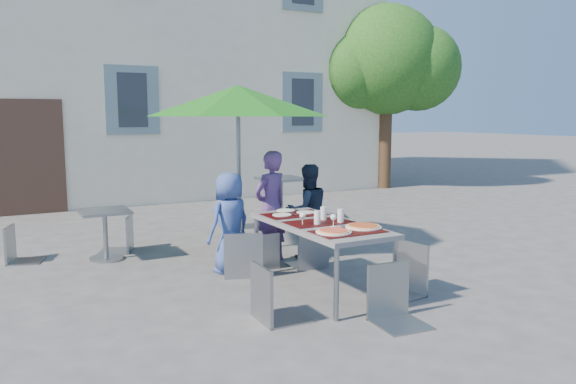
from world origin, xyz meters
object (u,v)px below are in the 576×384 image
dining_table (319,227)px  chair_1 (262,229)px  chair_2 (310,224)px  cafe_table_1 (281,191)px  child_1 (271,207)px  chair_5 (395,259)px  chair_4 (405,237)px  bg_chair_l_0 (16,222)px  cafe_table_0 (105,228)px  bg_chair_r_0 (122,212)px  pizza_near_right (363,226)px  child_0 (230,223)px  chair_0 (242,226)px  child_2 (308,211)px  bg_chair_r_1 (314,186)px  patio_umbrella (238,102)px  chair_3 (272,258)px  pizza_near_left (334,231)px  bg_chair_l_1 (245,196)px

dining_table → chair_1: 1.11m
chair_2 → cafe_table_1: (1.12, 2.92, 0.00)m
child_1 → chair_5: size_ratio=1.43×
chair_1 → chair_4: size_ratio=0.82×
bg_chair_l_0 → cafe_table_1: 4.41m
dining_table → cafe_table_0: (-1.79, 2.45, -0.27)m
chair_4 → bg_chair_r_0: (-2.22, 3.35, -0.06)m
chair_2 → bg_chair_r_0: bearing=133.6°
pizza_near_right → child_0: 1.80m
chair_0 → chair_5: size_ratio=1.01×
chair_4 → child_0: bearing=127.9°
chair_5 → dining_table: bearing=96.5°
cafe_table_1 → child_0: bearing=-128.2°
child_2 → chair_2: 0.53m
dining_table → bg_chair_r_1: bg_chair_r_1 is taller
patio_umbrella → bg_chair_r_1: size_ratio=2.40×
pizza_near_right → patio_umbrella: size_ratio=0.15×
bg_chair_l_0 → patio_umbrella: bearing=-17.0°
child_2 → patio_umbrella: size_ratio=0.50×
chair_3 → chair_4: (1.58, 0.04, 0.02)m
child_2 → chair_2: bearing=67.9°
dining_table → bg_chair_r_1: 4.28m
cafe_table_1 → pizza_near_right: bearing=-106.6°
chair_0 → chair_1: size_ratio=1.19×
chair_1 → patio_umbrella: bearing=84.0°
pizza_near_right → pizza_near_left: bearing=-170.7°
chair_2 → chair_4: (0.34, -1.38, 0.06)m
chair_5 → bg_chair_r_1: size_ratio=0.97×
chair_1 → bg_chair_r_1: bg_chair_r_1 is taller
child_1 → chair_3: bearing=45.1°
dining_table → patio_umbrella: bearing=91.8°
chair_2 → chair_0: bearing=177.1°
chair_0 → bg_chair_r_0: chair_0 is taller
pizza_near_left → chair_4: 0.90m
chair_4 → cafe_table_0: (-2.51, 2.99, -0.20)m
bg_chair_r_1 → cafe_table_1: bearing=175.3°
child_0 → cafe_table_1: 3.35m
cafe_table_0 → pizza_near_left: bearing=-61.4°
bg_chair_r_1 → chair_5: bearing=-112.6°
pizza_near_right → chair_5: 0.69m
pizza_near_right → child_1: child_1 is taller
chair_1 → bg_chair_r_1: bearing=48.8°
chair_1 → cafe_table_0: chair_1 is taller
child_2 → patio_umbrella: 1.74m
chair_3 → chair_4: size_ratio=0.97×
pizza_near_left → child_2: size_ratio=0.28×
child_0 → chair_1: size_ratio=1.43×
bg_chair_r_0 → bg_chair_l_1: size_ratio=1.04×
bg_chair_l_1 → chair_5: bearing=-97.2°
cafe_table_0 → bg_chair_l_0: bg_chair_l_0 is taller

